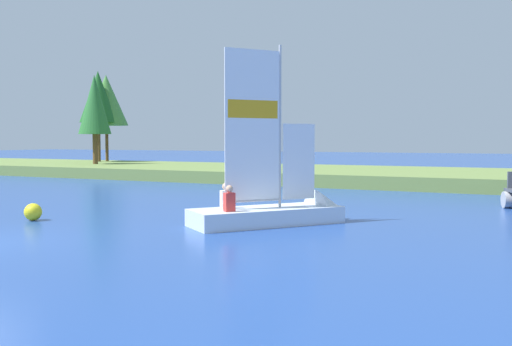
% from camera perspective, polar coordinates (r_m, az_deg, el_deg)
% --- Properties ---
extents(shore_bank, '(80.00, 11.24, 0.69)m').
position_cam_1_polar(shore_bank, '(35.03, 6.24, -0.12)').
color(shore_bank, olive).
rests_on(shore_bank, ground).
extents(shoreline_tree_left, '(3.50, 3.50, 7.06)m').
position_cam_1_polar(shoreline_tree_left, '(48.57, -14.73, 7.04)').
color(shoreline_tree_left, brown).
rests_on(shoreline_tree_left, shore_bank).
extents(shoreline_tree_midleft, '(2.96, 2.96, 7.27)m').
position_cam_1_polar(shoreline_tree_midleft, '(47.86, -15.49, 7.33)').
color(shoreline_tree_midleft, brown).
rests_on(shoreline_tree_midleft, shore_bank).
extents(shoreline_tree_centre, '(2.33, 2.33, 6.45)m').
position_cam_1_polar(shoreline_tree_centre, '(43.19, -15.82, 6.56)').
color(shoreline_tree_centre, brown).
rests_on(shoreline_tree_centre, shore_bank).
extents(sailboat, '(4.20, 4.83, 5.62)m').
position_cam_1_polar(sailboat, '(16.88, 3.40, -3.65)').
color(sailboat, silver).
rests_on(sailboat, ground).
extents(channel_buoy, '(0.53, 0.53, 0.53)m').
position_cam_1_polar(channel_buoy, '(18.57, -21.38, -3.64)').
color(channel_buoy, yellow).
rests_on(channel_buoy, ground).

